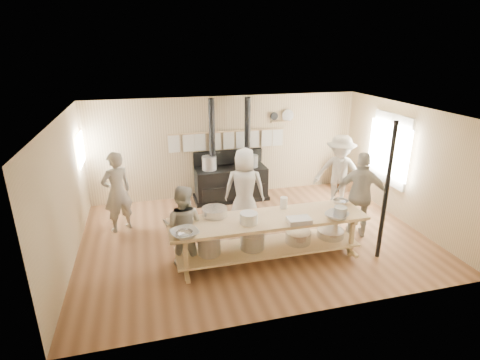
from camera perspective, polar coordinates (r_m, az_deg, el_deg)
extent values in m
plane|color=brown|center=(7.96, 2.11, -8.55)|extent=(7.00, 7.00, 0.00)
plane|color=tan|center=(9.74, -1.99, 5.09)|extent=(7.00, 0.00, 7.00)
plane|color=tan|center=(5.29, 10.10, -8.55)|extent=(7.00, 0.00, 7.00)
plane|color=tan|center=(7.29, -25.16, -2.04)|extent=(0.00, 5.00, 5.00)
plane|color=tan|center=(9.04, 24.04, 2.15)|extent=(0.00, 5.00, 5.00)
plane|color=#BCAD8B|center=(7.10, 2.38, 10.24)|extent=(7.00, 7.00, 0.00)
cube|color=beige|center=(9.42, 21.87, 4.40)|extent=(0.06, 1.35, 1.65)
plane|color=white|center=(9.40, 21.67, 4.39)|extent=(0.00, 1.50, 1.50)
cube|color=beige|center=(9.39, 21.62, 4.38)|extent=(0.02, 0.03, 1.50)
plane|color=white|center=(9.08, -23.10, 4.34)|extent=(0.00, 0.90, 0.90)
cube|color=black|center=(9.63, -1.41, -0.54)|extent=(1.80, 0.70, 0.85)
cube|color=black|center=(9.77, -1.39, -2.60)|extent=(1.90, 0.75, 0.10)
cube|color=black|center=(9.71, -1.84, 3.52)|extent=(1.80, 0.12, 0.35)
cylinder|color=black|center=(9.22, -4.29, 6.92)|extent=(0.15, 0.15, 1.75)
cylinder|color=black|center=(9.42, 1.15, 7.24)|extent=(0.15, 0.15, 1.75)
cylinder|color=#B2B2B7|center=(9.34, -4.73, 2.59)|extent=(0.36, 0.36, 0.34)
cylinder|color=gray|center=(9.54, 1.86, 2.89)|extent=(0.30, 0.30, 0.30)
cylinder|color=tan|center=(9.55, -1.89, 7.38)|extent=(3.00, 0.04, 0.04)
cube|color=beige|center=(9.40, -9.96, 5.52)|extent=(0.28, 0.01, 0.46)
cube|color=beige|center=(9.43, -7.91, 5.68)|extent=(0.28, 0.01, 0.46)
cube|color=beige|center=(9.48, -5.87, 5.83)|extent=(0.28, 0.01, 0.46)
cube|color=beige|center=(9.53, -3.86, 5.97)|extent=(0.28, 0.01, 0.46)
cube|color=beige|center=(9.60, -1.87, 6.10)|extent=(0.28, 0.01, 0.46)
cube|color=beige|center=(9.67, 0.09, 6.22)|extent=(0.28, 0.01, 0.46)
cube|color=beige|center=(9.76, 2.02, 6.34)|extent=(0.28, 0.01, 0.46)
cube|color=beige|center=(9.86, 3.91, 6.44)|extent=(0.28, 0.01, 0.46)
cube|color=beige|center=(9.97, 5.77, 6.54)|extent=(0.28, 0.01, 0.46)
cube|color=tan|center=(9.92, 6.08, 8.82)|extent=(0.50, 0.14, 0.03)
cylinder|color=black|center=(9.86, 5.24, 9.67)|extent=(0.20, 0.04, 0.20)
cylinder|color=silver|center=(9.99, 7.27, 9.73)|extent=(0.32, 0.03, 0.32)
cube|color=tan|center=(6.82, 4.36, -5.97)|extent=(3.60, 0.90, 0.06)
cube|color=tan|center=(7.09, 4.24, -10.11)|extent=(3.40, 0.80, 0.04)
cube|color=tan|center=(7.11, 4.23, -10.46)|extent=(3.30, 0.06, 0.06)
cube|color=tan|center=(6.46, -8.27, -11.71)|extent=(0.07, 0.07, 0.85)
cube|color=tan|center=(6.98, -8.85, -9.18)|extent=(0.07, 0.07, 0.85)
cube|color=tan|center=(7.37, 16.65, -8.16)|extent=(0.07, 0.07, 0.85)
cube|color=tan|center=(7.83, 14.44, -6.22)|extent=(0.07, 0.07, 0.85)
cylinder|color=#B2B2B7|center=(6.75, -4.74, -9.74)|extent=(0.40, 0.40, 0.38)
cylinder|color=gray|center=(6.92, 1.89, -9.23)|extent=(0.44, 0.44, 0.30)
cylinder|color=silver|center=(7.22, 8.83, -8.53)|extent=(0.48, 0.48, 0.22)
cylinder|color=silver|center=(7.52, 13.78, -8.02)|extent=(0.52, 0.52, 0.14)
cylinder|color=black|center=(7.17, 21.38, -1.85)|extent=(0.08, 0.08, 2.60)
imported|color=#B1A99D|center=(8.27, -18.22, -1.76)|extent=(0.76, 0.67, 1.75)
imported|color=#B1A99D|center=(6.76, -8.69, -6.97)|extent=(0.90, 0.80, 1.52)
imported|color=#B1A99D|center=(8.03, 0.70, -1.30)|extent=(0.99, 0.79, 1.77)
imported|color=#B1A99D|center=(8.03, 17.93, -2.20)|extent=(1.14, 0.88, 1.80)
imported|color=#B1A99D|center=(9.20, 14.88, 1.04)|extent=(1.37, 1.23, 1.84)
cube|color=brown|center=(10.69, 15.46, -0.33)|extent=(0.50, 0.50, 0.44)
cube|color=brown|center=(10.69, 14.98, 2.07)|extent=(0.41, 0.14, 0.49)
imported|color=white|center=(6.20, -8.45, -8.08)|extent=(0.56, 0.56, 0.11)
imported|color=silver|center=(6.21, -8.45, -8.17)|extent=(0.38, 0.38, 0.09)
imported|color=white|center=(6.97, 14.52, -5.29)|extent=(0.57, 0.57, 0.10)
imported|color=silver|center=(7.57, 15.06, -3.30)|extent=(0.36, 0.36, 0.09)
cube|color=#B2B2B7|center=(6.67, 9.00, -6.11)|extent=(0.42, 0.29, 0.09)
cylinder|color=silver|center=(6.85, -3.90, -4.87)|extent=(0.58, 0.58, 0.15)
cylinder|color=gray|center=(6.97, 15.03, -4.80)|extent=(0.26, 0.26, 0.21)
cylinder|color=white|center=(6.55, 1.34, -5.83)|extent=(0.37, 0.37, 0.19)
cylinder|color=white|center=(7.18, 6.69, -3.46)|extent=(0.15, 0.15, 0.22)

